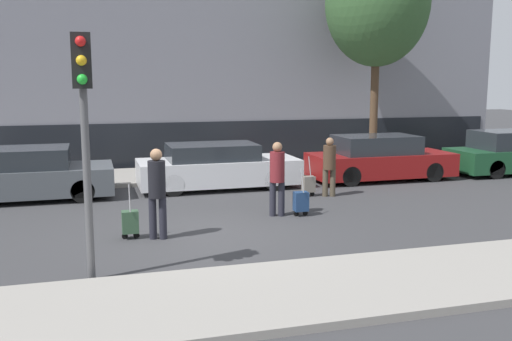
# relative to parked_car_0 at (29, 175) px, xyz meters

# --- Properties ---
(ground_plane) EXTENTS (80.00, 80.00, 0.00)m
(ground_plane) POSITION_rel_parked_car_0_xyz_m (3.63, -4.59, -0.64)
(ground_plane) COLOR #38383A
(sidewalk_near) EXTENTS (28.00, 2.50, 0.12)m
(sidewalk_near) POSITION_rel_parked_car_0_xyz_m (3.63, -8.34, -0.58)
(sidewalk_near) COLOR gray
(sidewalk_near) RESTS_ON ground_plane
(sidewalk_far) EXTENTS (28.00, 3.00, 0.12)m
(sidewalk_far) POSITION_rel_parked_car_0_xyz_m (3.63, 2.41, -0.58)
(sidewalk_far) COLOR gray
(sidewalk_far) RESTS_ON ground_plane
(parked_car_0) EXTENTS (4.17, 1.91, 1.36)m
(parked_car_0) POSITION_rel_parked_car_0_xyz_m (0.00, 0.00, 0.00)
(parked_car_0) COLOR #4C5156
(parked_car_0) RESTS_ON ground_plane
(parked_car_1) EXTENTS (4.59, 1.83, 1.29)m
(parked_car_1) POSITION_rel_parked_car_0_xyz_m (5.06, 0.14, -0.02)
(parked_car_1) COLOR silver
(parked_car_1) RESTS_ON ground_plane
(parked_car_2) EXTENTS (4.49, 1.76, 1.40)m
(parked_car_2) POSITION_rel_parked_car_0_xyz_m (10.23, 0.06, 0.01)
(parked_car_2) COLOR maroon
(parked_car_2) RESTS_ON ground_plane
(pedestrian_left) EXTENTS (0.34, 0.34, 1.79)m
(pedestrian_left) POSITION_rel_parked_car_0_xyz_m (2.79, -4.77, 0.38)
(pedestrian_left) COLOR #23232D
(pedestrian_left) RESTS_ON ground_plane
(trolley_left) EXTENTS (0.34, 0.29, 1.10)m
(trolley_left) POSITION_rel_parked_car_0_xyz_m (2.27, -4.61, -0.30)
(trolley_left) COLOR #335138
(trolley_left) RESTS_ON ground_plane
(pedestrian_center) EXTENTS (0.34, 0.34, 1.72)m
(pedestrian_center) POSITION_rel_parked_car_0_xyz_m (5.65, -3.60, 0.33)
(pedestrian_center) COLOR #23232D
(pedestrian_center) RESTS_ON ground_plane
(trolley_center) EXTENTS (0.34, 0.29, 1.10)m
(trolley_center) POSITION_rel_parked_car_0_xyz_m (6.18, -3.76, -0.30)
(trolley_center) COLOR navy
(trolley_center) RESTS_ON ground_plane
(pedestrian_right) EXTENTS (0.34, 0.34, 1.59)m
(pedestrian_right) POSITION_rel_parked_car_0_xyz_m (7.70, -1.86, 0.25)
(pedestrian_right) COLOR #4C4233
(pedestrian_right) RESTS_ON ground_plane
(trolley_right) EXTENTS (0.34, 0.29, 1.08)m
(trolley_right) POSITION_rel_parked_car_0_xyz_m (7.17, -1.70, -0.31)
(trolley_right) COLOR slate
(trolley_right) RESTS_ON ground_plane
(traffic_light) EXTENTS (0.28, 0.47, 3.78)m
(traffic_light) POSITION_rel_parked_car_0_xyz_m (1.52, -6.95, 2.05)
(traffic_light) COLOR #515154
(traffic_light) RESTS_ON ground_plane
(parked_bicycle) EXTENTS (1.77, 0.06, 0.96)m
(parked_bicycle) POSITION_rel_parked_car_0_xyz_m (5.58, 2.68, -0.15)
(parked_bicycle) COLOR black
(parked_bicycle) RESTS_ON sidewalk_far
(bare_tree_near_crossing) EXTENTS (3.58, 3.58, 7.80)m
(bare_tree_near_crossing) POSITION_rel_parked_car_0_xyz_m (11.24, 2.44, 5.08)
(bare_tree_near_crossing) COLOR #4C3826
(bare_tree_near_crossing) RESTS_ON sidewalk_far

